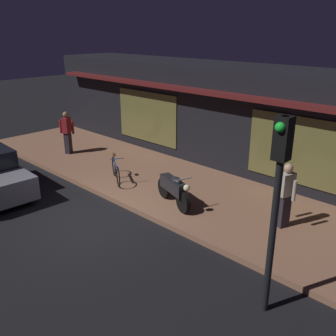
# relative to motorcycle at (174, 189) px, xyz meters

# --- Properties ---
(ground_plane) EXTENTS (60.00, 60.00, 0.00)m
(ground_plane) POSITION_rel_motorcycle_xyz_m (-1.13, -1.92, -0.65)
(ground_plane) COLOR black
(sidewalk_slab) EXTENTS (18.00, 4.00, 0.15)m
(sidewalk_slab) POSITION_rel_motorcycle_xyz_m (-1.13, 1.08, -0.57)
(sidewalk_slab) COLOR #8C6047
(sidewalk_slab) RESTS_ON ground_plane
(storefront_building) EXTENTS (18.00, 3.30, 3.60)m
(storefront_building) POSITION_rel_motorcycle_xyz_m (-1.13, 4.47, 1.16)
(storefront_building) COLOR black
(storefront_building) RESTS_ON ground_plane
(motorcycle) EXTENTS (1.65, 0.75, 0.97)m
(motorcycle) POSITION_rel_motorcycle_xyz_m (0.00, 0.00, 0.00)
(motorcycle) COLOR black
(motorcycle) RESTS_ON sidewalk_slab
(bicycle_parked) EXTENTS (1.44, 0.89, 0.91)m
(bicycle_parked) POSITION_rel_motorcycle_xyz_m (-2.58, 0.01, -0.14)
(bicycle_parked) COLOR black
(bicycle_parked) RESTS_ON sidewalk_slab
(person_photographer) EXTENTS (0.57, 0.44, 1.67)m
(person_photographer) POSITION_rel_motorcycle_xyz_m (-6.21, 0.54, 0.38)
(person_photographer) COLOR #28232D
(person_photographer) RESTS_ON sidewalk_slab
(person_bystander) EXTENTS (0.61, 0.43, 1.67)m
(person_bystander) POSITION_rel_motorcycle_xyz_m (2.80, 0.99, 0.38)
(person_bystander) COLOR #28232D
(person_bystander) RESTS_ON sidewalk_slab
(traffic_light_pole) EXTENTS (0.24, 0.33, 3.60)m
(traffic_light_pole) POSITION_rel_motorcycle_xyz_m (3.95, -1.82, 1.83)
(traffic_light_pole) COLOR black
(traffic_light_pole) RESTS_ON ground_plane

